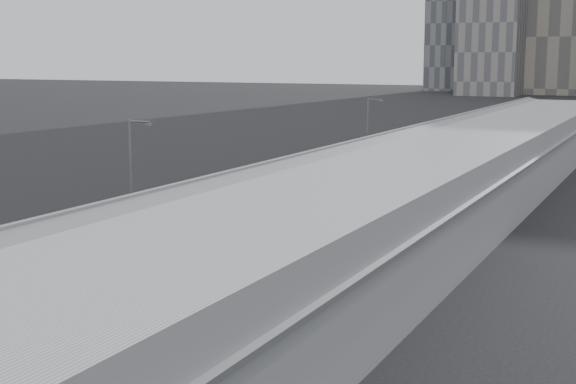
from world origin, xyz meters
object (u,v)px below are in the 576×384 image
Objects in this scene: bus_5 at (386,172)px; shipping_container at (417,140)px; bus_3 at (256,221)px; bus_2 at (167,256)px; bus_6 at (419,156)px; street_lamp_near at (133,174)px; bus_4 at (334,190)px; street_lamp_far at (369,128)px; suv at (446,139)px.

bus_5 reaches higher than shipping_container.
bus_3 reaches higher than shipping_container.
bus_6 is at bearing 92.62° from bus_2.
bus_4 is at bearing 70.37° from street_lamp_near.
bus_5 is 15.88m from street_lamp_far.
street_lamp_near reaches higher than shipping_container.
bus_4 is at bearing -76.15° from street_lamp_far.
bus_3 is at bearing -93.94° from bus_4.
suv is at bearing 95.65° from bus_2.
bus_5 is at bearing -64.78° from shipping_container.
bus_4 is at bearing -89.97° from bus_6.
bus_5 reaches higher than bus_2.
bus_3 is at bearing 31.16° from street_lamp_near.
street_lamp_near is 70.50m from shipping_container.
bus_4 is at bearing 90.56° from bus_3.
street_lamp_near is (-6.74, -48.86, 3.67)m from bus_6.
street_lamp_near is at bearing -114.97° from bus_4.
bus_2 is 40.59m from bus_5.
street_lamp_near is at bearing -66.13° from suv.
street_lamp_far reaches higher than bus_5.
bus_3 reaches higher than suv.
bus_6 is at bearing 90.79° from bus_5.
bus_5 is at bearing -57.58° from suv.
bus_4 is 2.57× the size of suv.
bus_4 is 1.58× the size of street_lamp_far.
bus_2 is 0.94× the size of bus_5.
street_lamp_far is (-7.11, 54.39, 3.42)m from bus_2.
shipping_container is at bearing 90.21° from street_lamp_near.
bus_2 is 54.96m from street_lamp_far.
suv is (-6.22, 47.39, -0.98)m from bus_5.
bus_6 is (-0.96, 55.86, 0.04)m from bus_2.
shipping_container is (-0.85, 23.00, -3.62)m from street_lamp_far.
street_lamp_near is at bearing -149.68° from bus_3.
street_lamp_near reaches higher than bus_2.
bus_2 is 1.42× the size of street_lamp_near.
bus_4 reaches higher than suv.
bus_2 is 1.51× the size of street_lamp_far.
shipping_container is (-7.51, 50.04, -0.25)m from bus_4.
street_lamp_far is (-6.14, -1.47, 3.39)m from bus_6.
bus_2 is 11.62m from bus_3.
bus_2 is at bearing -42.26° from street_lamp_near.
shipping_container is 1.27× the size of suv.
bus_6 is at bearing -59.04° from shipping_container.
bus_2 is 88.20m from suv.
bus_3 is 0.99× the size of bus_4.
bus_3 is 1.57× the size of street_lamp_far.
suv is (-5.22, 32.12, -0.91)m from bus_6.
bus_3 reaches higher than bus_2.
bus_2 is 2.47× the size of suv.
suv is at bearing 98.22° from bus_6.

